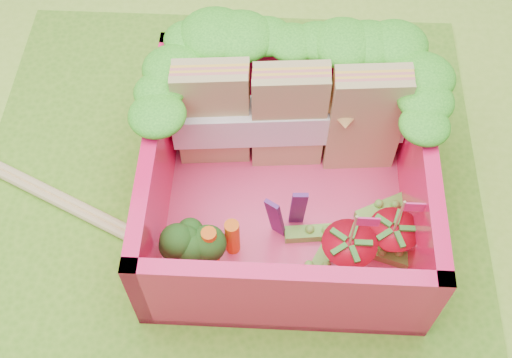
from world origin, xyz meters
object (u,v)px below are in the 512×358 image
object	(u,v)px
bento_box	(287,177)
strawberry_left	(346,255)
broccoli	(191,242)
sandwich_stack	(290,117)
strawberry_right	(390,240)
chopsticks	(23,181)

from	to	relation	value
bento_box	strawberry_left	size ratio (longest dim) A/B	2.66
broccoli	strawberry_left	bearing A→B (deg)	-0.83
sandwich_stack	strawberry_right	bearing A→B (deg)	-48.89
sandwich_stack	chopsticks	bearing A→B (deg)	-170.97
strawberry_right	chopsticks	distance (m)	1.89
chopsticks	strawberry_left	bearing A→B (deg)	-14.55
sandwich_stack	strawberry_left	distance (m)	0.72
strawberry_right	bento_box	bearing A→B (deg)	152.11
broccoli	strawberry_left	distance (m)	0.71
sandwich_stack	strawberry_right	size ratio (longest dim) A/B	2.44
bento_box	strawberry_right	world-z (taller)	bento_box
sandwich_stack	chopsticks	size ratio (longest dim) A/B	0.53
bento_box	strawberry_right	xyz separation A→B (m)	(0.49, -0.26, -0.10)
strawberry_left	sandwich_stack	bearing A→B (deg)	113.30
chopsticks	sandwich_stack	bearing A→B (deg)	9.03
strawberry_left	chopsticks	xyz separation A→B (m)	(-1.65, 0.43, -0.16)
bento_box	chopsticks	distance (m)	1.39
broccoli	chopsticks	distance (m)	1.04
broccoli	strawberry_right	xyz separation A→B (m)	(0.92, 0.08, -0.05)
broccoli	chopsticks	size ratio (longest dim) A/B	0.14
sandwich_stack	strawberry_right	distance (m)	0.76
bento_box	chopsticks	size ratio (longest dim) A/B	0.60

